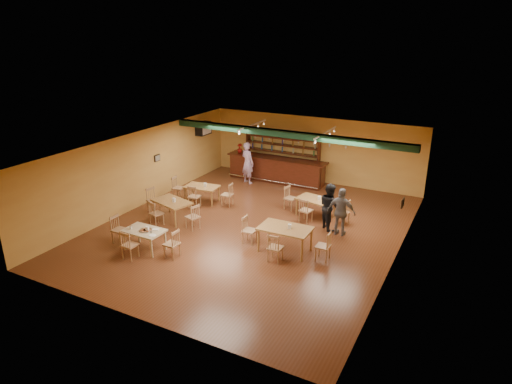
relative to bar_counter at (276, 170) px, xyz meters
The scene contains 23 objects.
floor 5.38m from the bar_counter, 74.12° to the right, with size 12.00×12.00×0.00m, color #5C301A.
ceiling_beam 3.60m from the bar_counter, 58.05° to the right, with size 10.00×0.30×0.25m, color #10321E.
track_rail_left 2.97m from the bar_counter, 100.82° to the right, with size 0.05×2.50×0.05m, color white.
track_rail_right 4.11m from the bar_counter, 31.41° to the right, with size 0.05×2.50×0.05m, color white.
ac_unit 3.90m from the bar_counter, 164.10° to the right, with size 0.34×0.70×0.48m, color white.
picture_left 5.55m from the bar_counter, 130.18° to the right, with size 0.04×0.34×0.28m, color black.
picture_right 8.02m from the bar_counter, 35.85° to the right, with size 0.04×0.34×0.28m, color black.
bar_counter is the anchor object (origin of this frame).
back_bar_hutch 0.85m from the bar_counter, 90.00° to the left, with size 3.70×0.40×2.28m, color #38190B.
poinsettia 2.10m from the bar_counter, behind, with size 0.25×0.25×0.44m, color maroon.
dining_table_a 4.13m from the bar_counter, 112.41° to the right, with size 1.36×0.81×0.68m, color olive.
dining_table_b 4.38m from the bar_counter, 45.09° to the right, with size 1.40×0.84×0.70m, color olive.
dining_table_c 6.05m from the bar_counter, 104.64° to the right, with size 1.48×0.89×0.74m, color olive.
dining_table_d 7.01m from the bar_counter, 62.66° to the right, with size 1.64×0.98×0.82m, color olive.
near_table 8.25m from the bar_counter, 95.67° to the right, with size 1.29×0.83×0.69m, color tan.
pizza_tray 8.24m from the bar_counter, 95.04° to the right, with size 0.40×0.40×0.01m, color silver.
parmesan_shaker 8.44m from the bar_counter, 98.37° to the right, with size 0.07×0.07×0.11m, color #EAE5C6.
napkin_stack 8.04m from the bar_counter, 93.52° to the right, with size 0.20×0.15×0.03m, color white.
pizza_server 8.19m from the bar_counter, 94.11° to the right, with size 0.32×0.09×0.00m, color silver.
side_plate 8.40m from the bar_counter, 92.12° to the right, with size 0.22×0.22×0.01m, color white.
patron_bar 1.40m from the bar_counter, 142.25° to the right, with size 0.70×0.46×1.92m, color purple.
patron_right_a 5.51m from the bar_counter, 45.07° to the right, with size 0.81×0.63×1.68m, color black.
patron_right_b 6.12m from the bar_counter, 43.70° to the right, with size 0.99×0.41×1.69m, color slate.
Camera 1 is at (6.86, -12.85, 6.71)m, focal length 31.32 mm.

